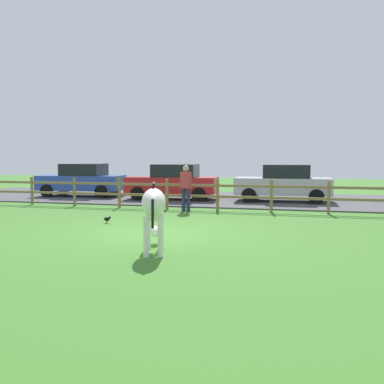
{
  "coord_description": "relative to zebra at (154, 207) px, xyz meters",
  "views": [
    {
      "loc": [
        3.82,
        -10.79,
        1.95
      ],
      "look_at": [
        0.64,
        1.05,
        0.98
      ],
      "focal_mm": 41.89,
      "sensor_mm": 36.0,
      "label": 1
    }
  ],
  "objects": [
    {
      "name": "crow_on_grass",
      "position": [
        -2.68,
        3.39,
        -0.8
      ],
      "size": [
        0.21,
        0.1,
        0.2
      ],
      "color": "black",
      "rests_on": "ground_plane"
    },
    {
      "name": "visitor_near_fence",
      "position": [
        -1.24,
        6.77,
        -0.02
      ],
      "size": [
        0.37,
        0.24,
        1.64
      ],
      "color": "#232847",
      "rests_on": "ground_plane"
    },
    {
      "name": "parked_car_red",
      "position": [
        -2.89,
        10.48,
        -0.08
      ],
      "size": [
        4.11,
        2.1,
        1.56
      ],
      "color": "red",
      "rests_on": "parking_asphalt"
    },
    {
      "name": "parked_car_silver",
      "position": [
        1.95,
        10.79,
        -0.08
      ],
      "size": [
        4.05,
        1.99,
        1.56
      ],
      "color": "#B7BABF",
      "rests_on": "parking_asphalt"
    },
    {
      "name": "parking_asphalt",
      "position": [
        -0.72,
        11.55,
        -0.9
      ],
      "size": [
        28.0,
        7.4,
        0.05
      ],
      "primitive_type": "cube",
      "color": "#47474C",
      "rests_on": "ground_plane"
    },
    {
      "name": "paddock_fence",
      "position": [
        -1.15,
        7.25,
        -0.28
      ],
      "size": [
        21.26,
        0.11,
        1.13
      ],
      "color": "olive",
      "rests_on": "ground_plane"
    },
    {
      "name": "parked_car_blue",
      "position": [
        -7.6,
        10.84,
        -0.08
      ],
      "size": [
        4.13,
        2.15,
        1.56
      ],
      "color": "#2D4CAD",
      "rests_on": "parking_asphalt"
    },
    {
      "name": "ground_plane",
      "position": [
        -0.72,
        2.25,
        -0.93
      ],
      "size": [
        60.0,
        60.0,
        0.0
      ],
      "primitive_type": "plane",
      "color": "#3D7528"
    },
    {
      "name": "zebra",
      "position": [
        0.0,
        0.0,
        0.0
      ],
      "size": [
        0.88,
        1.88,
        1.41
      ],
      "color": "white",
      "rests_on": "ground_plane"
    }
  ]
}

